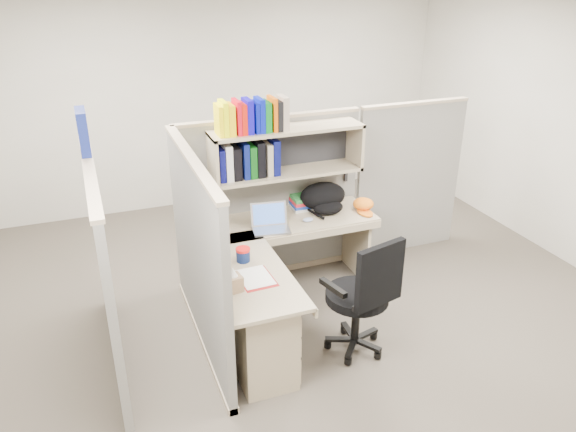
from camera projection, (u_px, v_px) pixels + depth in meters
name	position (u px, v px, depth m)	size (l,w,h in m)	color
ground	(304.00, 319.00, 4.99)	(6.00, 6.00, 0.00)	#363129
room_shell	(307.00, 144.00, 4.32)	(6.00, 6.00, 6.00)	#AAA59A
cubicle	(247.00, 213.00, 4.88)	(3.79, 1.84, 1.95)	slate
desk	(271.00, 304.00, 4.43)	(1.74, 1.75, 0.73)	gray
laptop	(271.00, 219.00, 4.92)	(0.32, 0.32, 0.23)	#ACACB1
backpack	(325.00, 198.00, 5.31)	(0.45, 0.35, 0.26)	black
orange_cap	(363.00, 204.00, 5.38)	(0.20, 0.23, 0.11)	orange
snack_canister	(243.00, 254.00, 4.44)	(0.11, 0.11, 0.11)	#0D1D4F
tissue_box	(233.00, 279.00, 4.03)	(0.12, 0.12, 0.19)	#9A7857
mouse	(308.00, 220.00, 5.13)	(0.10, 0.07, 0.04)	#8D9DC8
paper_cup	(271.00, 209.00, 5.26)	(0.08, 0.08, 0.11)	white
book_stack	(300.00, 202.00, 5.41)	(0.18, 0.24, 0.12)	gray
loose_paper	(255.00, 277.00, 4.23)	(0.23, 0.31, 0.00)	white
task_chair	(360.00, 313.00, 4.43)	(0.60, 0.55, 1.06)	black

